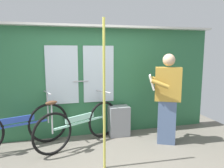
% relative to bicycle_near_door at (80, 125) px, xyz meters
% --- Properties ---
extents(ground_plane, '(6.07, 4.25, 0.04)m').
position_rel_bicycle_near_door_xyz_m(ground_plane, '(0.29, -0.84, -0.40)').
color(ground_plane, '#666056').
extents(train_door_wall, '(5.07, 0.28, 2.15)m').
position_rel_bicycle_near_door_xyz_m(train_door_wall, '(0.28, 0.48, 0.75)').
color(train_door_wall, '#2D6B42').
rests_on(train_door_wall, ground_plane).
extents(bicycle_near_door, '(1.59, 0.90, 0.92)m').
position_rel_bicycle_near_door_xyz_m(bicycle_near_door, '(0.00, 0.00, 0.00)').
color(bicycle_near_door, black).
rests_on(bicycle_near_door, ground_plane).
extents(bicycle_leaning_behind, '(1.75, 0.70, 0.95)m').
position_rel_bicycle_near_door_xyz_m(bicycle_leaning_behind, '(-1.07, 0.10, 0.01)').
color(bicycle_leaning_behind, black).
rests_on(bicycle_leaning_behind, ground_plane).
extents(passenger_reading_newspaper, '(0.62, 0.56, 1.63)m').
position_rel_bicycle_near_door_xyz_m(passenger_reading_newspaper, '(1.52, -0.31, 0.48)').
color(passenger_reading_newspaper, slate).
rests_on(passenger_reading_newspaper, ground_plane).
extents(trash_bin_by_wall, '(0.40, 0.28, 0.59)m').
position_rel_bicycle_near_door_xyz_m(trash_bin_by_wall, '(0.80, 0.27, -0.08)').
color(trash_bin_by_wall, gray).
rests_on(trash_bin_by_wall, ground_plane).
extents(handrail_pole, '(0.04, 0.04, 2.11)m').
position_rel_bicycle_near_door_xyz_m(handrail_pole, '(0.25, -0.87, 0.68)').
color(handrail_pole, '#C6C14C').
rests_on(handrail_pole, ground_plane).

